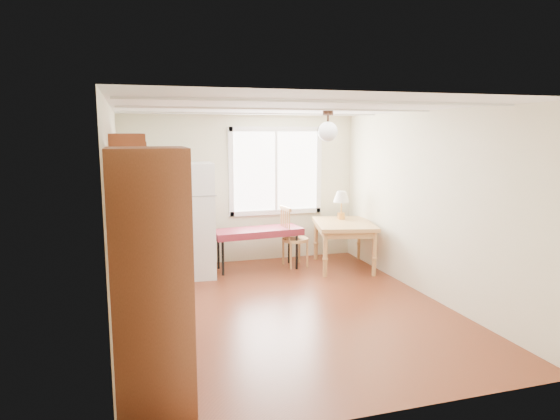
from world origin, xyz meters
name	(u,v)px	position (x,y,z in m)	size (l,w,h in m)	color
room_shell	(286,211)	(0.00, 0.00, 1.25)	(4.60, 5.60, 2.62)	#4C1D0F
kitchen_run	(145,268)	(-1.72, -0.63, 0.84)	(0.65, 3.40, 2.20)	brown
window_unit	(276,171)	(0.60, 2.47, 1.55)	(1.64, 0.05, 1.51)	white
pendant_light	(328,130)	(0.70, 0.40, 2.24)	(0.26, 0.26, 0.40)	#311F16
refrigerator	(190,220)	(-0.97, 1.84, 0.88)	(0.77, 0.77, 1.75)	white
bench	(257,233)	(0.12, 1.91, 0.60)	(1.49, 0.66, 0.67)	maroon
dining_table	(344,228)	(1.50, 1.60, 0.65)	(1.16, 1.39, 0.76)	#A67640
chair	(290,233)	(0.67, 1.89, 0.57)	(0.45, 0.44, 1.00)	#A67640
table_lamp	(341,199)	(1.58, 1.89, 1.10)	(0.27, 0.27, 0.48)	gold
coffee_maker	(145,254)	(-1.72, -0.81, 1.03)	(0.19, 0.25, 0.37)	black
kettle	(140,248)	(-1.75, -0.41, 1.00)	(0.12, 0.12, 0.24)	red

